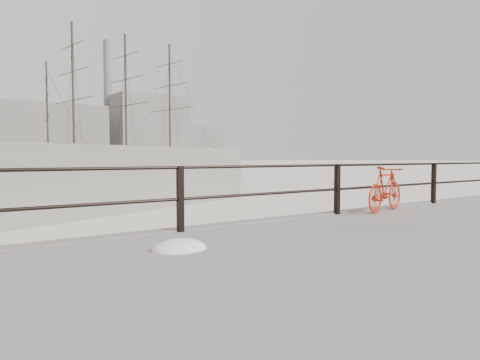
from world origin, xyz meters
TOP-DOWN VIEW (x-y plane):
  - ground at (0.00, 0.00)m, footprint 400.00×400.00m
  - guardrail at (0.00, -0.15)m, footprint 28.00×0.10m
  - bicycle at (-2.37, -0.46)m, footprint 1.59×0.57m
  - barque_black at (27.25, 92.91)m, footprint 58.53×27.95m
  - schooner_mid at (1.22, 83.11)m, footprint 30.17×16.13m
  - industrial_west at (20.00, 140.00)m, footprint 32.00×18.00m
  - industrial_mid at (55.00, 145.00)m, footprint 26.00×20.00m
  - industrial_east at (78.00, 150.00)m, footprint 20.00×16.00m
  - smokestack at (42.00, 150.00)m, footprint 2.80×2.80m

SIDE VIEW (x-z plane):
  - ground at x=0.00m, z-range 0.00..0.00m
  - barque_black at x=27.25m, z-range -16.03..16.03m
  - schooner_mid at x=1.22m, z-range -10.34..10.34m
  - bicycle at x=-2.37m, z-range 0.35..1.30m
  - guardrail at x=0.00m, z-range 0.35..1.35m
  - industrial_east at x=78.00m, z-range 0.00..14.00m
  - industrial_west at x=20.00m, z-range 0.00..18.00m
  - industrial_mid at x=55.00m, z-range 0.00..24.00m
  - smokestack at x=42.00m, z-range 0.00..44.00m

